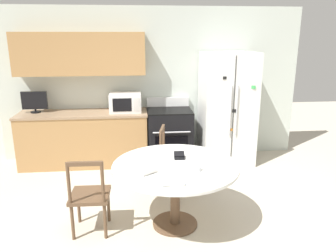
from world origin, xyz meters
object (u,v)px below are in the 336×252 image
at_px(candle_glass, 197,168).
at_px(wallet, 179,156).
at_px(microwave, 125,103).
at_px(refrigerator, 227,108).
at_px(countertop_tv, 35,101).
at_px(dining_chair_far, 173,160).
at_px(dining_chair_left, 90,196).
at_px(oven_range, 169,135).

distance_m(candle_glass, wallet, 0.41).
bearing_deg(microwave, refrigerator, -3.29).
xyz_separation_m(countertop_tv, dining_chair_far, (2.16, -1.15, -0.65)).
bearing_deg(dining_chair_far, refrigerator, 145.40).
xyz_separation_m(dining_chair_left, dining_chair_far, (1.04, 0.99, 0.00)).
relative_size(refrigerator, dining_chair_far, 2.08).
xyz_separation_m(microwave, wallet, (0.66, -1.84, -0.27)).
xyz_separation_m(microwave, countertop_tv, (-1.47, 0.07, 0.04)).
bearing_deg(wallet, microwave, 109.65).
bearing_deg(wallet, dining_chair_left, -167.51).
xyz_separation_m(refrigerator, dining_chair_left, (-2.06, -1.97, -0.50)).
distance_m(dining_chair_far, candle_glass, 1.21).
bearing_deg(dining_chair_far, oven_range, -171.41).
distance_m(dining_chair_far, wallet, 0.84).
relative_size(dining_chair_far, candle_glass, 11.34).
bearing_deg(microwave, countertop_tv, 177.39).
height_order(microwave, wallet, microwave).
bearing_deg(refrigerator, dining_chair_far, -135.99).
height_order(dining_chair_far, candle_glass, dining_chair_far).
distance_m(microwave, dining_chair_left, 2.19).
relative_size(refrigerator, candle_glass, 23.54).
height_order(oven_range, dining_chair_left, oven_range).
relative_size(refrigerator, wallet, 14.23).
bearing_deg(oven_range, candle_glass, -88.37).
bearing_deg(refrigerator, countertop_tv, 177.02).
height_order(dining_chair_left, wallet, dining_chair_left).
bearing_deg(candle_glass, oven_range, 91.63).
height_order(refrigerator, countertop_tv, refrigerator).
bearing_deg(wallet, dining_chair_far, 88.26).
distance_m(countertop_tv, dining_chair_far, 2.53).
distance_m(countertop_tv, wallet, 2.88).
distance_m(countertop_tv, dining_chair_left, 2.50).
bearing_deg(dining_chair_left, countertop_tv, 119.17).
xyz_separation_m(refrigerator, microwave, (-1.70, 0.10, 0.12)).
xyz_separation_m(candle_glass, wallet, (-0.14, 0.39, -0.01)).
relative_size(refrigerator, microwave, 3.61).
bearing_deg(dining_chair_left, candle_glass, -6.55).
bearing_deg(candle_glass, wallet, 109.31).
height_order(dining_chair_left, dining_chair_far, same).
bearing_deg(dining_chair_left, microwave, 81.78).
bearing_deg(microwave, wallet, -70.35).
bearing_deg(refrigerator, dining_chair_left, -136.25).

